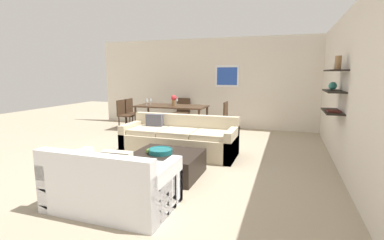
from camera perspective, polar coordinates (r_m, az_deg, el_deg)
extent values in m
plane|color=tan|center=(5.62, -4.26, -7.69)|extent=(18.00, 18.00, 0.00)
cube|color=silver|center=(8.66, 6.75, 7.38)|extent=(8.40, 0.06, 2.70)
cube|color=white|center=(8.60, 7.12, 8.80)|extent=(0.72, 0.02, 0.65)
cube|color=#264CB2|center=(8.58, 7.10, 8.80)|extent=(0.61, 0.01, 0.52)
cube|color=silver|center=(5.62, 28.27, 5.24)|extent=(0.06, 8.20, 2.70)
cube|color=black|center=(5.40, 27.08, 8.94)|extent=(0.28, 0.90, 0.02)
cube|color=black|center=(5.41, 26.80, 5.24)|extent=(0.28, 0.90, 0.02)
cube|color=black|center=(5.44, 26.53, 1.57)|extent=(0.28, 0.90, 0.02)
cylinder|color=olive|center=(5.21, 27.49, 10.27)|extent=(0.10, 0.10, 0.22)
sphere|color=teal|center=(5.58, 26.61, 6.20)|extent=(0.14, 0.14, 0.14)
cylinder|color=silver|center=(5.45, 27.06, 9.69)|extent=(0.07, 0.07, 0.12)
cube|color=#4C1E19|center=(5.29, 26.76, 1.65)|extent=(0.20, 0.28, 0.03)
cube|color=beige|center=(5.80, -2.60, -4.95)|extent=(2.32, 0.90, 0.42)
cube|color=beige|center=(6.06, -1.36, -0.55)|extent=(2.32, 0.16, 0.36)
cube|color=beige|center=(6.25, -11.96, -3.25)|extent=(0.14, 0.90, 0.60)
cube|color=beige|center=(5.49, 8.08, -4.91)|extent=(0.14, 0.90, 0.60)
cube|color=beige|center=(5.99, -8.84, -2.05)|extent=(0.66, 0.70, 0.10)
cube|color=beige|center=(5.71, -2.77, -2.51)|extent=(0.66, 0.70, 0.10)
cube|color=beige|center=(5.50, 3.84, -2.98)|extent=(0.66, 0.70, 0.10)
cube|color=#4C4C56|center=(6.15, -7.62, -0.49)|extent=(0.37, 0.15, 0.36)
cube|color=white|center=(3.75, -15.62, -13.54)|extent=(1.51, 0.90, 0.42)
cube|color=white|center=(3.34, -19.54, -9.49)|extent=(1.51, 0.16, 0.36)
cube|color=white|center=(3.40, -5.83, -14.05)|extent=(0.14, 0.90, 0.60)
cube|color=white|center=(4.12, -23.68, -10.52)|extent=(0.14, 0.90, 0.60)
cube|color=white|center=(3.53, -11.26, -10.29)|extent=(0.59, 0.70, 0.10)
cube|color=white|center=(3.86, -19.26, -8.91)|extent=(0.59, 0.70, 0.10)
cube|color=beige|center=(3.36, -14.95, -9.12)|extent=(0.37, 0.15, 0.36)
cube|color=black|center=(4.66, -5.07, -8.86)|extent=(1.08, 0.93, 0.38)
cylinder|color=#19666B|center=(4.57, -6.40, -6.33)|extent=(0.38, 0.38, 0.07)
torus|color=#19666B|center=(4.56, -6.40, -5.91)|extent=(0.38, 0.38, 0.02)
sphere|color=#669E2D|center=(4.60, -8.82, -6.21)|extent=(0.08, 0.08, 0.08)
cube|color=#422D1E|center=(8.02, -4.18, 2.82)|extent=(2.01, 0.90, 0.04)
cylinder|color=#422D1E|center=(8.15, -11.34, 0.10)|extent=(0.06, 0.06, 0.71)
cylinder|color=#422D1E|center=(7.39, 1.42, -0.66)|extent=(0.06, 0.06, 0.71)
cylinder|color=#422D1E|center=(8.82, -8.81, 0.87)|extent=(0.06, 0.06, 0.71)
cylinder|color=#422D1E|center=(8.13, 3.06, 0.25)|extent=(0.06, 0.06, 0.71)
cube|color=#422D1E|center=(7.84, 5.36, 0.44)|extent=(0.44, 0.44, 0.04)
cube|color=#422D1E|center=(7.77, 6.82, 2.07)|extent=(0.04, 0.44, 0.43)
cylinder|color=#422D1E|center=(8.10, 4.40, -0.88)|extent=(0.04, 0.04, 0.41)
cylinder|color=#422D1E|center=(7.75, 3.73, -1.33)|extent=(0.04, 0.04, 0.41)
cylinder|color=#422D1E|center=(8.02, 6.89, -1.03)|extent=(0.04, 0.04, 0.41)
cylinder|color=#422D1E|center=(7.67, 6.33, -1.49)|extent=(0.04, 0.04, 0.41)
cube|color=#422D1E|center=(8.77, -2.20, 1.42)|extent=(0.44, 0.44, 0.04)
cube|color=#422D1E|center=(8.92, -1.75, 3.09)|extent=(0.44, 0.04, 0.43)
cylinder|color=#422D1E|center=(8.70, -3.72, -0.15)|extent=(0.04, 0.04, 0.41)
cylinder|color=#422D1E|center=(8.57, -1.50, -0.28)|extent=(0.04, 0.04, 0.41)
cylinder|color=#422D1E|center=(9.03, -2.85, 0.21)|extent=(0.04, 0.04, 0.41)
cylinder|color=#422D1E|center=(8.91, -0.69, 0.09)|extent=(0.04, 0.04, 0.41)
cube|color=#422D1E|center=(8.83, -11.57, 1.30)|extent=(0.44, 0.44, 0.04)
cube|color=#422D1E|center=(8.91, -12.73, 2.85)|extent=(0.04, 0.44, 0.43)
cylinder|color=#422D1E|center=(8.62, -11.09, -0.40)|extent=(0.04, 0.04, 0.41)
cylinder|color=#422D1E|center=(8.93, -9.94, -0.02)|extent=(0.04, 0.04, 0.41)
cylinder|color=#422D1E|center=(8.81, -13.12, -0.26)|extent=(0.04, 0.04, 0.41)
cylinder|color=#422D1E|center=(9.11, -11.93, 0.10)|extent=(0.04, 0.04, 0.41)
cube|color=#422D1E|center=(8.49, -12.94, 0.92)|extent=(0.44, 0.44, 0.04)
cube|color=#422D1E|center=(8.57, -14.14, 2.54)|extent=(0.04, 0.44, 0.43)
cylinder|color=#422D1E|center=(8.28, -12.48, -0.85)|extent=(0.04, 0.04, 0.41)
cylinder|color=#422D1E|center=(8.59, -11.24, -0.44)|extent=(0.04, 0.04, 0.41)
cylinder|color=#422D1E|center=(8.47, -14.56, -0.70)|extent=(0.04, 0.04, 0.41)
cylinder|color=#422D1E|center=(8.77, -13.27, -0.31)|extent=(0.04, 0.04, 0.41)
cylinder|color=silver|center=(8.23, -9.16, 3.05)|extent=(0.06, 0.06, 0.01)
cylinder|color=silver|center=(8.23, -9.17, 3.35)|extent=(0.01, 0.01, 0.08)
cylinder|color=silver|center=(8.22, -9.18, 3.96)|extent=(0.07, 0.07, 0.10)
cylinder|color=silver|center=(8.43, -8.45, 3.22)|extent=(0.06, 0.06, 0.01)
cylinder|color=silver|center=(8.42, -8.46, 3.51)|extent=(0.01, 0.01, 0.08)
cylinder|color=silver|center=(8.42, -8.47, 4.08)|extent=(0.07, 0.07, 0.09)
cylinder|color=silver|center=(8.38, -3.14, 3.27)|extent=(0.06, 0.06, 0.01)
cylinder|color=silver|center=(8.37, -3.15, 3.55)|extent=(0.01, 0.01, 0.08)
cylinder|color=silver|center=(8.37, -3.15, 4.10)|extent=(0.08, 0.08, 0.08)
cylinder|color=olive|center=(7.93, -3.69, 3.48)|extent=(0.12, 0.12, 0.16)
sphere|color=red|center=(7.92, -3.70, 4.50)|extent=(0.16, 0.16, 0.16)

